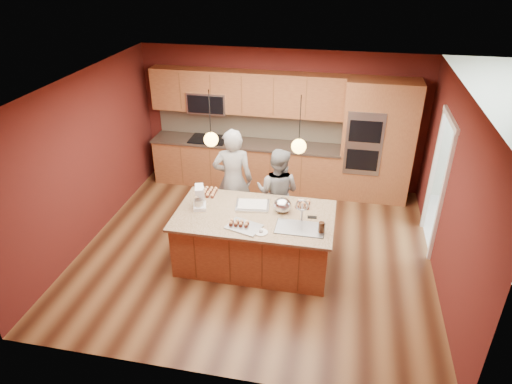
% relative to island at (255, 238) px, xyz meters
% --- Properties ---
extents(floor, '(5.50, 5.50, 0.00)m').
position_rel_island_xyz_m(floor, '(-0.06, 0.32, -0.44)').
color(floor, '#3E2012').
rests_on(floor, ground).
extents(ceiling, '(5.50, 5.50, 0.00)m').
position_rel_island_xyz_m(ceiling, '(-0.06, 0.32, 2.26)').
color(ceiling, white).
rests_on(ceiling, ground).
extents(wall_back, '(5.50, 0.00, 5.50)m').
position_rel_island_xyz_m(wall_back, '(-0.06, 2.82, 0.91)').
color(wall_back, '#541A16').
rests_on(wall_back, ground).
extents(wall_front, '(5.50, 0.00, 5.50)m').
position_rel_island_xyz_m(wall_front, '(-0.06, -2.18, 0.91)').
color(wall_front, '#541A16').
rests_on(wall_front, ground).
extents(wall_left, '(0.00, 5.00, 5.00)m').
position_rel_island_xyz_m(wall_left, '(-2.81, 0.32, 0.91)').
color(wall_left, '#541A16').
rests_on(wall_left, ground).
extents(wall_right, '(0.00, 5.00, 5.00)m').
position_rel_island_xyz_m(wall_right, '(2.69, 0.32, 0.91)').
color(wall_right, '#541A16').
rests_on(wall_right, ground).
extents(cabinet_run, '(3.74, 0.64, 2.30)m').
position_rel_island_xyz_m(cabinet_run, '(-0.74, 2.56, 0.54)').
color(cabinet_run, brown).
rests_on(cabinet_run, floor).
extents(oven_column, '(1.30, 0.62, 2.30)m').
position_rel_island_xyz_m(oven_column, '(1.79, 2.51, 0.71)').
color(oven_column, brown).
rests_on(oven_column, floor).
extents(doorway_trim, '(0.08, 1.11, 2.20)m').
position_rel_island_xyz_m(doorway_trim, '(2.67, 1.12, 0.61)').
color(doorway_trim, white).
rests_on(doorway_trim, wall_right).
extents(pendant_left, '(0.20, 0.20, 0.80)m').
position_rel_island_xyz_m(pendant_left, '(-0.62, 0.00, 1.56)').
color(pendant_left, black).
rests_on(pendant_left, ceiling).
extents(pendant_right, '(0.20, 0.20, 0.80)m').
position_rel_island_xyz_m(pendant_right, '(0.59, 0.00, 1.56)').
color(pendant_right, black).
rests_on(pendant_right, ceiling).
extents(island, '(2.34, 1.31, 1.24)m').
position_rel_island_xyz_m(island, '(0.00, 0.00, 0.00)').
color(island, brown).
rests_on(island, floor).
extents(person_left, '(0.74, 0.56, 1.82)m').
position_rel_island_xyz_m(person_left, '(-0.56, 0.91, 0.47)').
color(person_left, black).
rests_on(person_left, floor).
extents(person_right, '(0.84, 0.70, 1.54)m').
position_rel_island_xyz_m(person_right, '(0.19, 0.91, 0.33)').
color(person_right, slate).
rests_on(person_right, floor).
extents(stand_mixer, '(0.25, 0.29, 0.35)m').
position_rel_island_xyz_m(stand_mixer, '(-0.86, 0.05, 0.57)').
color(stand_mixer, white).
rests_on(stand_mixer, island).
extents(sheet_cake, '(0.55, 0.43, 0.05)m').
position_rel_island_xyz_m(sheet_cake, '(-0.09, 0.23, 0.44)').
color(sheet_cake, silver).
rests_on(sheet_cake, island).
extents(cooling_rack, '(0.54, 0.46, 0.02)m').
position_rel_island_xyz_m(cooling_rack, '(-0.09, -0.36, 0.43)').
color(cooling_rack, '#9DA1A4').
rests_on(cooling_rack, island).
extents(mixing_bowl, '(0.27, 0.27, 0.23)m').
position_rel_island_xyz_m(mixing_bowl, '(0.37, 0.18, 0.53)').
color(mixing_bowl, silver).
rests_on(mixing_bowl, island).
extents(plate, '(0.19, 0.19, 0.01)m').
position_rel_island_xyz_m(plate, '(0.17, -0.45, 0.43)').
color(plate, silver).
rests_on(plate, island).
extents(tumbler, '(0.08, 0.08, 0.16)m').
position_rel_island_xyz_m(tumbler, '(0.98, -0.28, 0.50)').
color(tumbler, '#331C10').
rests_on(tumbler, island).
extents(phone, '(0.14, 0.08, 0.01)m').
position_rel_island_xyz_m(phone, '(0.83, 0.09, 0.43)').
color(phone, black).
rests_on(phone, island).
extents(cupcakes_left, '(0.23, 0.30, 0.07)m').
position_rel_island_xyz_m(cupcakes_left, '(-0.84, 0.48, 0.45)').
color(cupcakes_left, tan).
rests_on(cupcakes_left, island).
extents(cupcakes_rack, '(0.29, 0.14, 0.06)m').
position_rel_island_xyz_m(cupcakes_rack, '(-0.17, -0.34, 0.47)').
color(cupcakes_rack, tan).
rests_on(cupcakes_rack, island).
extents(cupcakes_right, '(0.23, 0.23, 0.07)m').
position_rel_island_xyz_m(cupcakes_right, '(0.65, 0.40, 0.45)').
color(cupcakes_right, tan).
rests_on(cupcakes_right, island).
extents(dryer, '(0.69, 0.70, 0.92)m').
position_rel_island_xyz_m(dryer, '(4.11, 1.95, 0.02)').
color(dryer, white).
rests_on(dryer, floor).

